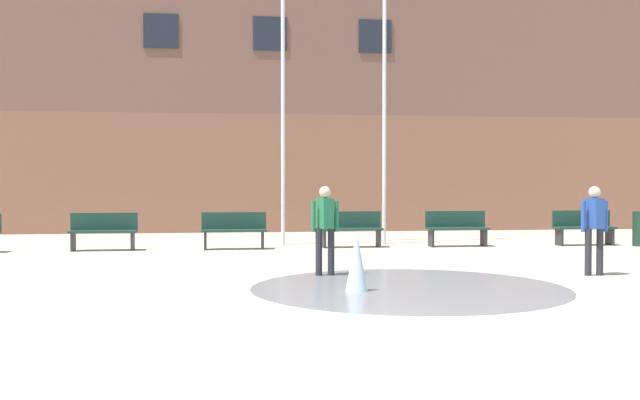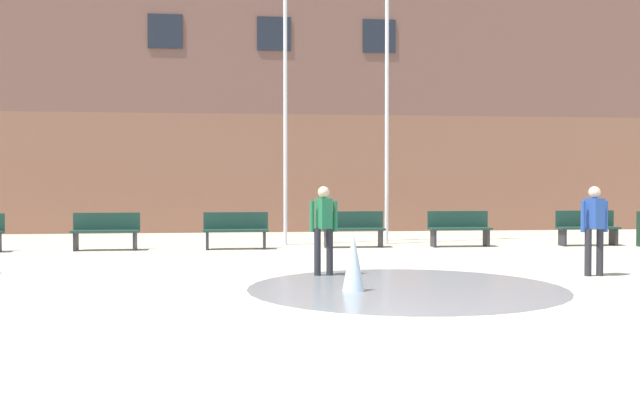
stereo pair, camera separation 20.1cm
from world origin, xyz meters
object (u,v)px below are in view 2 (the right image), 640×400
Objects in this scene: park_bench_far_right at (587,227)px; flagpole_left at (286,67)px; adult_in_red at (324,223)px; flagpole_right at (388,70)px; park_bench_near_trashcan at (459,228)px; park_bench_center at (236,230)px; park_bench_under_left_flagpole at (106,231)px; teen_by_trashcan at (594,223)px; park_bench_under_right_flagpole at (353,228)px.

park_bench_far_right is 0.18× the size of flagpole_left.
flagpole_right reaches higher than adult_in_red.
park_bench_center is at bearing -179.37° from park_bench_near_trashcan.
park_bench_far_right is 1.01× the size of adult_in_red.
flagpole_left is at bearing 39.47° from park_bench_center.
flagpole_left is (4.48, 1.04, 4.22)m from park_bench_under_left_flagpole.
flagpole_right is (2.52, 6.52, 3.73)m from adult_in_red.
flagpole_right is at bearing 0.00° from flagpole_left.
teen_by_trashcan is (-2.84, -6.01, 0.45)m from park_bench_far_right.
park_bench_under_left_flagpole is 1.00× the size of park_bench_far_right.
teen_by_trashcan is at bearing -32.87° from park_bench_under_left_flagpole.
park_bench_near_trashcan is at bearing -1.95° from park_bench_under_right_flagpole.
flagpole_right is (4.05, 1.10, 4.18)m from park_bench_center.
park_bench_under_right_flagpole is (6.11, 0.10, 0.00)m from park_bench_under_left_flagpole.
park_bench_under_right_flagpole is at bearing -30.51° from adult_in_red.
flagpole_left is (-4.95, 7.14, 3.76)m from teen_by_trashcan.
park_bench_under_left_flagpole is at bearing -171.78° from flagpole_right.
park_bench_far_right is at bearing -0.18° from park_bench_center.
park_bench_far_right is (12.27, -0.08, 0.00)m from park_bench_under_left_flagpole.
flagpole_right is at bearing 167.49° from park_bench_far_right.
park_bench_near_trashcan is 1.00× the size of park_bench_far_right.
teen_by_trashcan is (0.57, -6.10, 0.45)m from park_bench_near_trashcan.
park_bench_under_right_flagpole is 6.17m from park_bench_far_right.
flagpole_right is (7.20, 1.04, 4.18)m from park_bench_under_left_flagpole.
park_bench_under_left_flagpole is 1.00× the size of park_bench_center.
park_bench_under_right_flagpole is 0.18× the size of flagpole_left.
park_bench_under_right_flagpole is at bearing -139.27° from flagpole_right.
park_bench_far_right is 8.93m from flagpole_left.
park_bench_under_left_flagpole is 8.86m from park_bench_near_trashcan.
park_bench_under_right_flagpole and park_bench_far_right have the same top height.
park_bench_near_trashcan is at bearing 0.04° from park_bench_under_left_flagpole.
flagpole_right is (-1.66, 1.03, 4.18)m from park_bench_near_trashcan.
flagpole_right is (1.09, 0.94, 4.18)m from park_bench_under_right_flagpole.
park_bench_near_trashcan is 6.17m from flagpole_left.
park_bench_under_left_flagpole is 1.01× the size of teen_by_trashcan.
adult_in_red is 0.18× the size of flagpole_right.
park_bench_near_trashcan is 1.01× the size of teen_by_trashcan.
park_bench_under_right_flagpole is at bearing 178.28° from park_bench_far_right.
park_bench_near_trashcan is (8.86, 0.01, 0.00)m from park_bench_under_left_flagpole.
flagpole_right is at bearing 15.14° from park_bench_center.
flagpole_left is (-1.63, 0.94, 4.22)m from park_bench_under_right_flagpole.
adult_in_red is at bearing -144.60° from park_bench_far_right.
teen_by_trashcan is 9.47m from flagpole_left.
park_bench_center and park_bench_under_right_flagpole have the same top height.
teen_by_trashcan reaches higher than park_bench_center.
flagpole_left is at bearing 180.00° from flagpole_right.
flagpole_left reaches higher than park_bench_under_left_flagpole.
adult_in_red reaches higher than park_bench_far_right.
teen_by_trashcan is at bearing -84.66° from park_bench_near_trashcan.
adult_in_red is (4.68, -5.48, 0.45)m from park_bench_under_left_flagpole.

